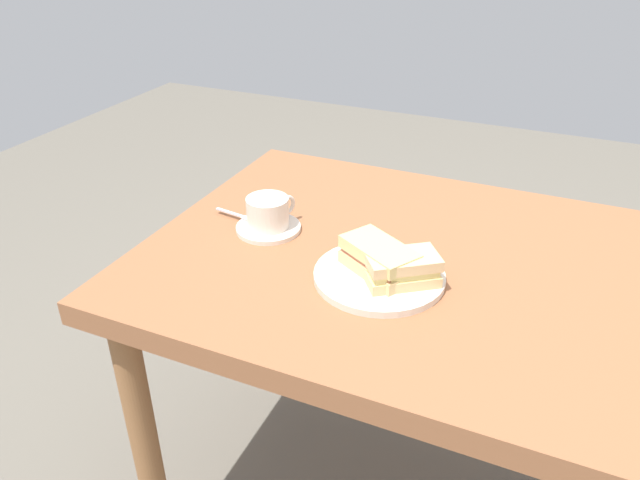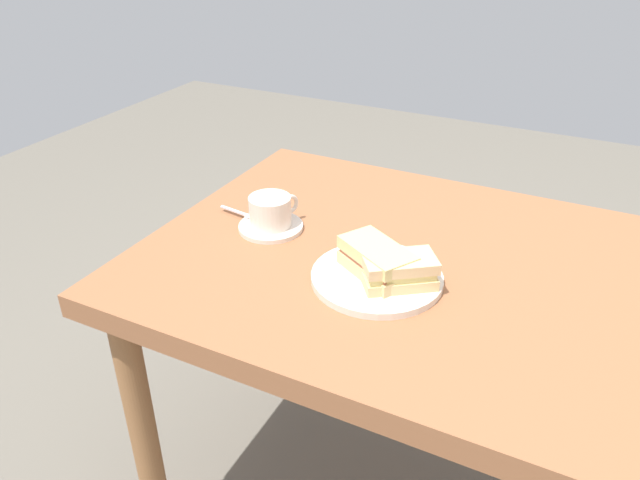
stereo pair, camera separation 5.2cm
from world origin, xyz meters
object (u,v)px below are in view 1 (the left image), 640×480
dining_table (472,303)px  sandwich_plate (379,276)px  sandwich_back (402,269)px  coffee_cup (268,211)px  spoon (239,216)px  sandwich_front (379,259)px  coffee_saucer (268,228)px

dining_table → sandwich_plate: bearing=32.5°
sandwich_back → coffee_cup: size_ratio=1.30×
coffee_cup → dining_table: bearing=-177.9°
sandwich_plate → spoon: (0.36, -0.10, 0.01)m
dining_table → sandwich_back: bearing=44.4°
dining_table → sandwich_front: size_ratio=7.91×
dining_table → sandwich_front: sandwich_front is taller
dining_table → coffee_saucer: size_ratio=9.49×
sandwich_plate → coffee_cup: coffee_cup is taller
sandwich_front → sandwich_back: (-0.05, 0.01, -0.00)m
sandwich_front → coffee_saucer: size_ratio=1.20×
sandwich_front → spoon: sandwich_front is taller
sandwich_front → coffee_cup: size_ratio=1.46×
sandwich_plate → spoon: spoon is taller
sandwich_back → coffee_cup: 0.34m
coffee_saucer → sandwich_back: bearing=163.3°
dining_table → coffee_saucer: 0.45m
sandwich_front → spoon: 0.37m
sandwich_back → coffee_cup: (0.33, -0.10, 0.00)m
sandwich_plate → coffee_saucer: (0.28, -0.09, -0.00)m
dining_table → coffee_cup: 0.46m
dining_table → spoon: (0.53, 0.01, 0.09)m
sandwich_front → coffee_saucer: 0.29m
dining_table → sandwich_back: sandwich_back is taller
coffee_cup → sandwich_plate: bearing=162.5°
dining_table → spoon: 0.53m
coffee_cup → spoon: (0.08, -0.01, -0.03)m
sandwich_plate → sandwich_back: sandwich_back is taller
coffee_cup → spoon: coffee_cup is taller
sandwich_plate → spoon: size_ratio=2.51×
sandwich_plate → coffee_saucer: sandwich_plate is taller
sandwich_back → spoon: (0.41, -0.11, -0.03)m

